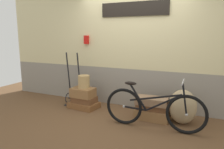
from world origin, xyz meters
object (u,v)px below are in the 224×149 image
object	(u,v)px
suitcase_0	(84,105)
suitcase_3	(152,114)
luggage_trolley	(74,92)
bicycle	(153,109)
suitcase_2	(83,92)
wicker_basket	(84,82)
suitcase_5	(152,101)
burlap_sack	(182,107)
suitcase_1	(84,99)
suitcase_4	(153,107)

from	to	relation	value
suitcase_0	suitcase_3	xyz separation A→B (m)	(1.59, -0.02, 0.03)
suitcase_3	luggage_trolley	size ratio (longest dim) A/B	0.53
luggage_trolley	bicycle	world-z (taller)	luggage_trolley
suitcase_2	luggage_trolley	size ratio (longest dim) A/B	0.41
suitcase_0	wicker_basket	size ratio (longest dim) A/B	2.22
suitcase_0	suitcase_2	distance (m)	0.30
suitcase_5	bicycle	world-z (taller)	bicycle
suitcase_5	luggage_trolley	xyz separation A→B (m)	(-1.92, 0.15, -0.06)
luggage_trolley	burlap_sack	size ratio (longest dim) A/B	1.91
burlap_sack	suitcase_1	bearing A→B (deg)	179.91
luggage_trolley	suitcase_1	bearing A→B (deg)	-17.29
burlap_sack	bicycle	world-z (taller)	bicycle
suitcase_1	suitcase_5	bearing A→B (deg)	0.75
suitcase_4	suitcase_5	size ratio (longest dim) A/B	1.03
wicker_basket	suitcase_1	bearing A→B (deg)	123.17
suitcase_1	suitcase_4	world-z (taller)	suitcase_4
suitcase_4	wicker_basket	size ratio (longest dim) A/B	2.18
burlap_sack	suitcase_5	bearing A→B (deg)	-175.94
suitcase_0	wicker_basket	bearing A→B (deg)	-8.53
suitcase_5	suitcase_2	bearing A→B (deg)	176.90
suitcase_5	wicker_basket	size ratio (longest dim) A/B	2.12
suitcase_3	burlap_sack	distance (m)	0.60
suitcase_2	suitcase_0	bearing A→B (deg)	81.96
suitcase_2	suitcase_5	distance (m)	1.57
suitcase_3	suitcase_4	xyz separation A→B (m)	(-0.00, 0.03, 0.15)
suitcase_4	wicker_basket	distance (m)	1.61
suitcase_0	luggage_trolley	world-z (taller)	luggage_trolley
suitcase_4	burlap_sack	size ratio (longest dim) A/B	0.97
suitcase_4	suitcase_2	bearing A→B (deg)	-179.83
suitcase_1	burlap_sack	xyz separation A→B (m)	(2.13, -0.00, 0.13)
suitcase_4	bicycle	distance (m)	0.48
luggage_trolley	bicycle	xyz separation A→B (m)	(2.05, -0.57, 0.05)
suitcase_5	luggage_trolley	world-z (taller)	luggage_trolley
suitcase_4	burlap_sack	distance (m)	0.56
suitcase_2	suitcase_3	xyz separation A→B (m)	(1.59, 0.00, -0.27)
suitcase_1	luggage_trolley	world-z (taller)	luggage_trolley
wicker_basket	bicycle	world-z (taller)	bicycle
suitcase_0	luggage_trolley	bearing A→B (deg)	166.03
suitcase_0	suitcase_2	xyz separation A→B (m)	(-0.00, -0.02, 0.30)
suitcase_4	burlap_sack	bearing A→B (deg)	-0.70
suitcase_1	suitcase_5	distance (m)	1.57
burlap_sack	bicycle	size ratio (longest dim) A/B	0.36
suitcase_2	wicker_basket	bearing A→B (deg)	36.06
suitcase_1	suitcase_5	xyz separation A→B (m)	(1.56, -0.04, 0.18)
suitcase_0	suitcase_5	world-z (taller)	suitcase_5
wicker_basket	luggage_trolley	bearing A→B (deg)	160.91
suitcase_3	suitcase_2	bearing A→B (deg)	-179.26
suitcase_1	suitcase_4	bearing A→B (deg)	2.20
suitcase_5	burlap_sack	distance (m)	0.57
wicker_basket	luggage_trolley	world-z (taller)	luggage_trolley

